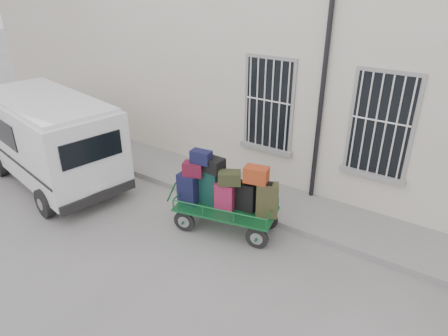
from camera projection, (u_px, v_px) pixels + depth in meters
ground at (212, 245)px, 8.41m from camera, size 80.00×80.00×0.00m
building at (326, 59)px, 11.18m from camera, size 24.00×5.15×6.00m
sidewalk at (264, 198)px, 10.01m from camera, size 24.00×1.70×0.15m
luggage_cart at (225, 193)px, 8.54m from camera, size 2.61×1.44×1.82m
van at (50, 135)px, 10.42m from camera, size 4.97×2.80×2.37m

